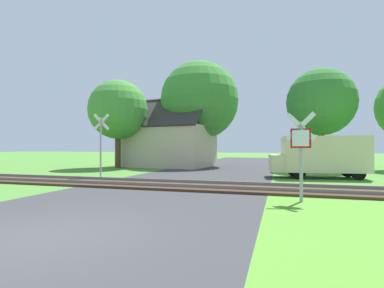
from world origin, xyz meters
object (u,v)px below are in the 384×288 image
stop_sign_near (301,148)px  tree_right (321,102)px  house (168,144)px  crossing_sign_far (101,141)px  tree_center (199,101)px  tree_left (118,110)px  mail_truck (321,155)px

stop_sign_near → tree_right: size_ratio=0.38×
house → tree_right: bearing=3.0°
crossing_sign_far → tree_center: (2.29, 11.36, 3.70)m
stop_sign_near → crossing_sign_far: (-9.61, 3.98, 0.33)m
crossing_sign_far → tree_left: bearing=104.8°
tree_right → mail_truck: bearing=-97.3°
crossing_sign_far → tree_left: 8.49m
house → mail_truck: house is taller
stop_sign_near → tree_right: (2.18, 13.26, 3.20)m
crossing_sign_far → house: (-0.20, 10.22, -0.08)m
stop_sign_near → mail_truck: size_ratio=0.54×
tree_center → crossing_sign_far: bearing=-101.4°
stop_sign_near → tree_right: tree_right is taller
crossing_sign_far → tree_center: bearing=69.3°
house → mail_truck: (11.27, -6.55, -0.65)m
stop_sign_near → mail_truck: 7.80m
house → tree_center: (2.48, 1.14, 3.79)m
stop_sign_near → mail_truck: stop_sign_near is taller
house → tree_left: tree_left is taller
stop_sign_near → tree_center: tree_center is taller
house → tree_left: 5.02m
crossing_sign_far → tree_right: 15.27m
tree_right → tree_center: size_ratio=0.80×
tree_center → house: bearing=-155.3°
crossing_sign_far → mail_truck: (11.07, 3.67, -0.73)m
tree_left → mail_truck: (14.38, -3.69, -3.36)m
house → tree_center: tree_center is taller
stop_sign_near → tree_left: (-12.91, 11.34, 2.96)m
tree_left → stop_sign_near: bearing=-41.3°
tree_center → tree_left: 6.96m
crossing_sign_far → tree_center: tree_center is taller
house → tree_center: bearing=32.2°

